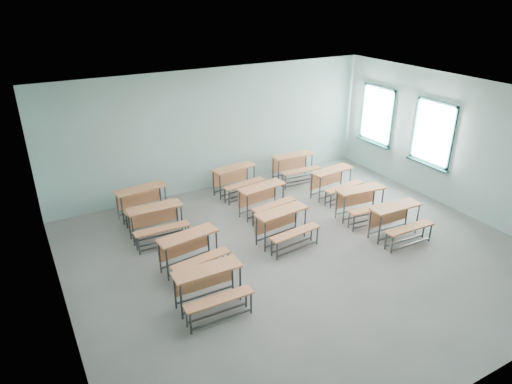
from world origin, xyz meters
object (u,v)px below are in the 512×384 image
desk_unit_r0c0 (210,284)px  desk_unit_r3c2 (295,164)px  desk_unit_r1c0 (191,248)px  desk_unit_r1c2 (363,199)px  desk_unit_r2c1 (264,197)px  desk_unit_r3c0 (143,199)px  desk_unit_r0c2 (398,218)px  desk_unit_r2c2 (334,179)px  desk_unit_r3c1 (236,177)px  desk_unit_r1c1 (284,222)px  desk_unit_r2c0 (157,219)px

desk_unit_r0c0 → desk_unit_r3c2: 5.91m
desk_unit_r0c0 → desk_unit_r1c0: same height
desk_unit_r1c2 → desk_unit_r2c1: 2.30m
desk_unit_r2c1 → desk_unit_r3c0: 2.85m
desk_unit_r2c1 → desk_unit_r3c2: same height
desk_unit_r1c0 → desk_unit_r0c2: bearing=-20.6°
desk_unit_r2c1 → desk_unit_r3c2: bearing=30.9°
desk_unit_r0c0 → desk_unit_r2c2: bearing=30.0°
desk_unit_r0c0 → desk_unit_r0c2: bearing=3.6°
desk_unit_r2c1 → desk_unit_r2c2: same height
desk_unit_r0c0 → desk_unit_r2c2: same height
desk_unit_r1c0 → desk_unit_r3c1: same height
desk_unit_r2c2 → desk_unit_r3c0: same height
desk_unit_r1c0 → desk_unit_r2c1: bearing=21.4°
desk_unit_r1c1 → desk_unit_r1c2: size_ratio=1.01×
desk_unit_r3c0 → desk_unit_r3c2: size_ratio=1.03×
desk_unit_r2c2 → desk_unit_r3c0: bearing=158.6°
desk_unit_r3c2 → desk_unit_r2c2: bearing=-75.8°
desk_unit_r0c2 → desk_unit_r2c2: bearing=89.0°
desk_unit_r2c1 → desk_unit_r0c0: bearing=-142.7°
desk_unit_r2c0 → desk_unit_r3c1: bearing=27.4°
desk_unit_r1c0 → desk_unit_r1c2: 4.31m
desk_unit_r1c0 → desk_unit_r3c1: bearing=41.8°
desk_unit_r0c2 → desk_unit_r3c2: size_ratio=0.99×
desk_unit_r3c2 → desk_unit_r1c0: bearing=-143.6°
desk_unit_r2c0 → desk_unit_r2c2: (4.68, -0.14, 0.00)m
desk_unit_r2c1 → desk_unit_r0c2: bearing=-57.3°
desk_unit_r1c1 → desk_unit_r1c2: bearing=-4.3°
desk_unit_r2c2 → desk_unit_r2c1: bearing=174.4°
desk_unit_r3c1 → desk_unit_r3c2: 1.85m
desk_unit_r1c1 → desk_unit_r2c2: 2.74m
desk_unit_r2c0 → desk_unit_r3c0: (0.03, 1.11, 0.00)m
desk_unit_r1c1 → desk_unit_r2c1: 1.35m
desk_unit_r2c1 → desk_unit_r3c2: (1.82, 1.46, 0.00)m
desk_unit_r1c2 → desk_unit_r2c0: 4.73m
desk_unit_r1c2 → desk_unit_r2c2: 1.30m
desk_unit_r0c0 → desk_unit_r2c2: (4.63, 2.56, 0.00)m
desk_unit_r2c1 → desk_unit_r3c1: size_ratio=1.00×
desk_unit_r2c0 → desk_unit_r3c1: same height
desk_unit_r1c1 → desk_unit_r3c2: size_ratio=1.03×
desk_unit_r3c0 → desk_unit_r3c1: size_ratio=0.99×
desk_unit_r2c2 → desk_unit_r3c1: size_ratio=0.99×
desk_unit_r0c0 → desk_unit_r1c2: (4.46, 1.28, 0.00)m
desk_unit_r2c0 → desk_unit_r1c0: bearing=-81.0°
desk_unit_r1c1 → desk_unit_r2c2: same height
desk_unit_r1c2 → desk_unit_r3c1: 3.31m
desk_unit_r2c1 → desk_unit_r3c0: same height
desk_unit_r1c1 → desk_unit_r3c2: bearing=47.0°
desk_unit_r2c0 → desk_unit_r2c1: size_ratio=0.94×
desk_unit_r0c0 → desk_unit_r3c0: 3.82m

